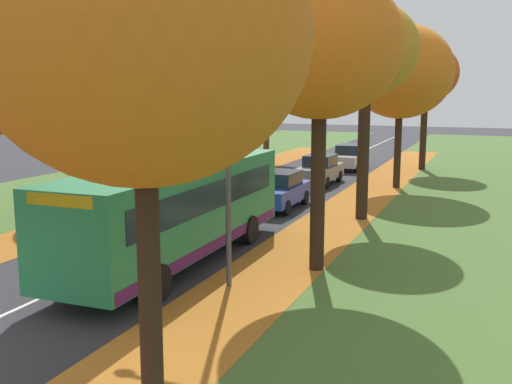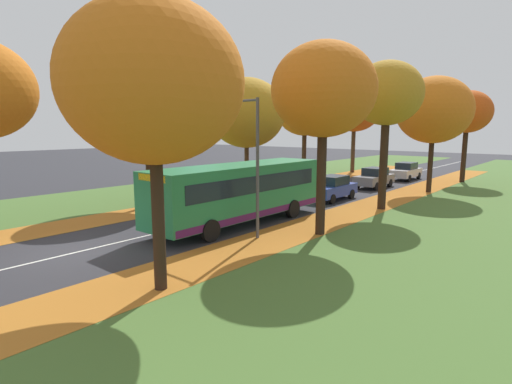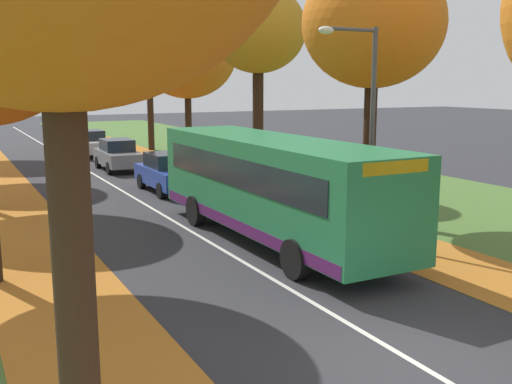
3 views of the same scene
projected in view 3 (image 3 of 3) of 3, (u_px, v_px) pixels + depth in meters
name	position (u px, v px, depth m)	size (l,w,h in m)	color
ground_plane	(415.00, 363.00, 9.80)	(160.00, 160.00, 0.00)	#2D2D33
leaf_litter_left	(17.00, 220.00, 19.89)	(2.80, 60.00, 0.00)	#B26B23
grass_verge_right	(284.00, 170.00, 31.42)	(12.00, 90.00, 0.01)	#476B2D
leaf_litter_right	(261.00, 196.00, 24.09)	(2.80, 60.00, 0.00)	#B26B23
road_centre_line	(110.00, 183.00, 27.22)	(0.12, 80.00, 0.01)	silver
tree_right_near	(373.00, 24.00, 18.81)	(4.52, 4.52, 8.41)	black
tree_right_mid	(258.00, 31.00, 25.03)	(4.04, 4.04, 8.55)	black
tree_right_far	(187.00, 54.00, 32.55)	(5.39, 5.39, 8.51)	black
tree_right_distant	(149.00, 58.00, 39.74)	(4.08, 4.08, 8.04)	black
streetlamp_right	(363.00, 112.00, 16.31)	(1.89, 0.28, 6.00)	#47474C
bus	(272.00, 183.00, 17.01)	(2.73, 10.42, 2.98)	#237A47
car_blue_lead	(168.00, 173.00, 25.07)	(1.79, 4.20, 1.62)	#233D9E
car_grey_following	(118.00, 155.00, 31.25)	(1.84, 4.23, 1.62)	slate
car_silver_third_in_line	(91.00, 143.00, 37.18)	(1.80, 4.21, 1.62)	#B7BABF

